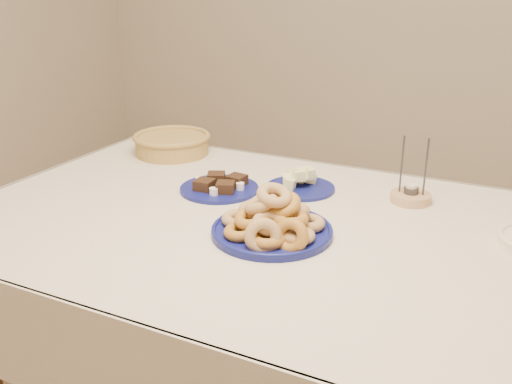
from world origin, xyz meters
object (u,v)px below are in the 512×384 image
Objects in this scene: melon_plate at (300,182)px; candle_holder at (411,196)px; wicker_basket at (172,143)px; brownie_plate at (220,187)px; dining_table at (264,255)px; donut_platter at (272,223)px.

candle_holder is (0.33, 0.05, -0.00)m from melon_plate.
candle_holder reaches higher than wicker_basket.
brownie_plate is at bearing -150.83° from melon_plate.
dining_table is at bearing -89.03° from melon_plate.
melon_plate is at bearing -13.76° from wicker_basket.
candle_holder is at bearing 8.04° from melon_plate.
donut_platter is at bearing -37.41° from wicker_basket.
donut_platter is 2.06× the size of candle_holder.
dining_table is 4.22× the size of donut_platter.
wicker_basket is 0.90m from candle_holder.
dining_table is at bearing -136.20° from candle_holder.
donut_platter is (0.06, -0.08, 0.14)m from dining_table.
donut_platter is at bearing -124.11° from candle_holder.
donut_platter is 1.35× the size of brownie_plate.
wicker_basket is at bearing 144.71° from dining_table.
wicker_basket is (-0.35, 0.26, 0.03)m from brownie_plate.
wicker_basket is at bearing 166.24° from melon_plate.
melon_plate is (-0.07, 0.35, -0.01)m from donut_platter.
dining_table is 0.72m from wicker_basket.
wicker_basket is (-0.57, 0.14, 0.02)m from melon_plate.
melon_plate is at bearing 29.17° from brownie_plate.
wicker_basket is (-0.63, 0.48, 0.01)m from donut_platter.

